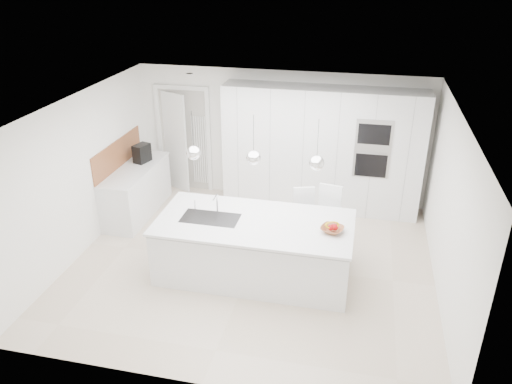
% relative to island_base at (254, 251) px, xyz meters
% --- Properties ---
extents(floor, '(5.50, 5.50, 0.00)m').
position_rel_island_base_xyz_m(floor, '(-0.10, 0.30, -0.43)').
color(floor, beige).
rests_on(floor, ground).
extents(wall_back, '(5.50, 0.00, 5.50)m').
position_rel_island_base_xyz_m(wall_back, '(-0.10, 2.80, 0.82)').
color(wall_back, white).
rests_on(wall_back, ground).
extents(wall_left, '(0.00, 5.00, 5.00)m').
position_rel_island_base_xyz_m(wall_left, '(-2.85, 0.30, 0.82)').
color(wall_left, white).
rests_on(wall_left, ground).
extents(ceiling, '(5.50, 5.50, 0.00)m').
position_rel_island_base_xyz_m(ceiling, '(-0.10, 0.30, 2.07)').
color(ceiling, white).
rests_on(ceiling, wall_back).
extents(tall_cabinets, '(3.60, 0.60, 2.30)m').
position_rel_island_base_xyz_m(tall_cabinets, '(0.70, 2.50, 0.72)').
color(tall_cabinets, white).
rests_on(tall_cabinets, floor).
extents(oven_stack, '(0.62, 0.04, 1.05)m').
position_rel_island_base_xyz_m(oven_stack, '(1.60, 2.19, 0.92)').
color(oven_stack, '#A5A5A8').
rests_on(oven_stack, tall_cabinets).
extents(doorway_frame, '(1.11, 0.08, 2.13)m').
position_rel_island_base_xyz_m(doorway_frame, '(-2.05, 2.77, 0.59)').
color(doorway_frame, white).
rests_on(doorway_frame, floor).
extents(hallway_door, '(0.76, 0.38, 2.00)m').
position_rel_island_base_xyz_m(hallway_door, '(-2.30, 2.72, 0.57)').
color(hallway_door, white).
rests_on(hallway_door, floor).
extents(radiator, '(0.32, 0.04, 1.40)m').
position_rel_island_base_xyz_m(radiator, '(-1.73, 2.76, 0.42)').
color(radiator, white).
rests_on(radiator, floor).
extents(left_base_cabinets, '(0.60, 1.80, 0.86)m').
position_rel_island_base_xyz_m(left_base_cabinets, '(-2.55, 1.50, 0.00)').
color(left_base_cabinets, white).
rests_on(left_base_cabinets, floor).
extents(left_worktop, '(0.62, 1.82, 0.04)m').
position_rel_island_base_xyz_m(left_worktop, '(-2.55, 1.50, 0.45)').
color(left_worktop, white).
rests_on(left_worktop, left_base_cabinets).
extents(oak_backsplash, '(0.02, 1.80, 0.50)m').
position_rel_island_base_xyz_m(oak_backsplash, '(-2.84, 1.50, 0.72)').
color(oak_backsplash, '#99603D').
rests_on(oak_backsplash, wall_left).
extents(island_base, '(2.80, 1.20, 0.86)m').
position_rel_island_base_xyz_m(island_base, '(0.00, 0.00, 0.00)').
color(island_base, white).
rests_on(island_base, floor).
extents(island_worktop, '(2.84, 1.40, 0.04)m').
position_rel_island_base_xyz_m(island_worktop, '(0.00, 0.05, 0.45)').
color(island_worktop, white).
rests_on(island_worktop, island_base).
extents(island_sink, '(0.84, 0.44, 0.18)m').
position_rel_island_base_xyz_m(island_sink, '(-0.65, -0.00, 0.39)').
color(island_sink, '#3F3F42').
rests_on(island_sink, island_worktop).
extents(island_tap, '(0.02, 0.02, 0.30)m').
position_rel_island_base_xyz_m(island_tap, '(-0.60, 0.20, 0.62)').
color(island_tap, white).
rests_on(island_tap, island_worktop).
extents(pendant_left, '(0.20, 0.20, 0.20)m').
position_rel_island_base_xyz_m(pendant_left, '(-0.85, -0.00, 1.47)').
color(pendant_left, white).
rests_on(pendant_left, ceiling).
extents(pendant_mid, '(0.20, 0.20, 0.20)m').
position_rel_island_base_xyz_m(pendant_mid, '(-0.00, -0.00, 1.47)').
color(pendant_mid, white).
rests_on(pendant_mid, ceiling).
extents(pendant_right, '(0.20, 0.20, 0.20)m').
position_rel_island_base_xyz_m(pendant_right, '(0.85, -0.00, 1.47)').
color(pendant_right, white).
rests_on(pendant_right, ceiling).
extents(fruit_bowl, '(0.39, 0.39, 0.08)m').
position_rel_island_base_xyz_m(fruit_bowl, '(1.12, -0.02, 0.51)').
color(fruit_bowl, '#99603D').
rests_on(fruit_bowl, island_worktop).
extents(espresso_machine, '(0.28, 0.36, 0.34)m').
position_rel_island_base_xyz_m(espresso_machine, '(-2.53, 1.83, 0.64)').
color(espresso_machine, black).
rests_on(espresso_machine, left_worktop).
extents(bar_stool_left, '(0.48, 0.58, 1.08)m').
position_rel_island_base_xyz_m(bar_stool_left, '(0.59, 0.82, 0.11)').
color(bar_stool_left, white).
rests_on(bar_stool_left, floor).
extents(bar_stool_right, '(0.46, 0.58, 1.15)m').
position_rel_island_base_xyz_m(bar_stool_right, '(1.01, 0.83, 0.15)').
color(bar_stool_right, white).
rests_on(bar_stool_right, floor).
extents(apple_a, '(0.08, 0.08, 0.08)m').
position_rel_island_base_xyz_m(apple_a, '(1.10, -0.03, 0.54)').
color(apple_a, red).
rests_on(apple_a, fruit_bowl).
extents(apple_b, '(0.09, 0.09, 0.09)m').
position_rel_island_base_xyz_m(apple_b, '(1.16, -0.00, 0.54)').
color(apple_b, red).
rests_on(apple_b, fruit_bowl).
extents(apple_c, '(0.08, 0.08, 0.08)m').
position_rel_island_base_xyz_m(apple_c, '(1.14, 0.01, 0.54)').
color(apple_c, red).
rests_on(apple_c, fruit_bowl).
extents(banana_bunch, '(0.23, 0.17, 0.21)m').
position_rel_island_base_xyz_m(banana_bunch, '(1.11, -0.02, 0.58)').
color(banana_bunch, yellow).
rests_on(banana_bunch, fruit_bowl).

